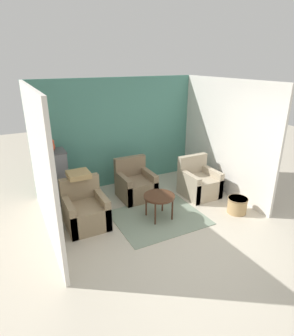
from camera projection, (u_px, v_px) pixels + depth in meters
name	position (u px, v px, depth m)	size (l,w,h in m)	color
ground_plane	(187.00, 246.00, 4.82)	(20.00, 20.00, 0.00)	beige
wall_back_accent	(118.00, 133.00, 6.89)	(4.12, 0.06, 2.63)	#4C897A
wall_left	(40.00, 166.00, 4.74)	(0.06, 3.03, 2.63)	silver
wall_right	(225.00, 138.00, 6.47)	(0.06, 3.03, 2.63)	silver
area_rug	(159.00, 217.00, 5.69)	(1.74, 1.45, 0.01)	gray
coffee_table	(159.00, 198.00, 5.53)	(0.62, 0.62, 0.50)	#472819
armchair_left	(85.00, 211.00, 5.33)	(0.75, 0.78, 0.90)	#8E7A5B
armchair_right	(199.00, 183.00, 6.56)	(0.75, 0.78, 0.90)	tan
armchair_middle	(135.00, 185.00, 6.44)	(0.75, 0.78, 0.90)	#7A664C
birdcage	(56.00, 178.00, 6.06)	(0.49, 0.49, 1.22)	#555559
parrot	(52.00, 146.00, 5.80)	(0.12, 0.22, 0.26)	#D14C2D
potted_plant	(81.00, 179.00, 6.34)	(0.35, 0.32, 0.74)	beige
wicker_basket	(237.00, 205.00, 5.82)	(0.41, 0.41, 0.33)	tan
throw_pillow	(79.00, 174.00, 5.33)	(0.41, 0.41, 0.10)	tan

